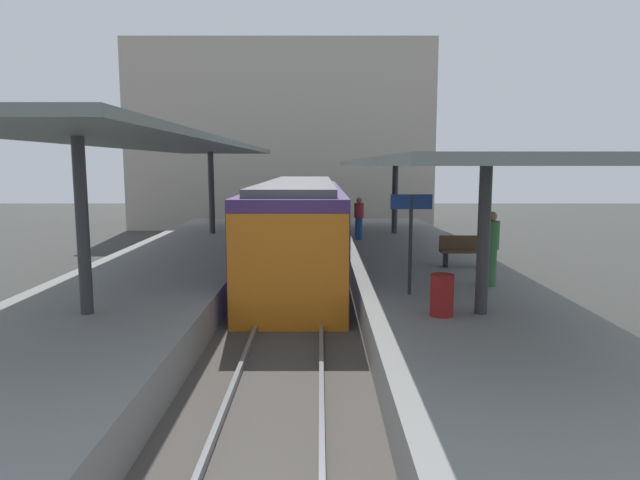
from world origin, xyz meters
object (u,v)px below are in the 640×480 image
(passenger_near_bench, at_px, (357,218))
(passenger_mid_platform, at_px, (489,247))
(platform_bench, at_px, (463,250))
(litter_bin, at_px, (440,295))
(platform_sign, at_px, (409,221))
(commuter_train, at_px, (298,227))

(passenger_near_bench, height_order, passenger_mid_platform, passenger_mid_platform)
(platform_bench, distance_m, litter_bin, 5.49)
(litter_bin, distance_m, passenger_mid_platform, 3.17)
(platform_sign, xyz_separation_m, passenger_near_bench, (-0.50, 9.02, -0.79))
(passenger_near_bench, distance_m, passenger_mid_platform, 8.55)
(commuter_train, xyz_separation_m, litter_bin, (3.00, -8.79, -0.33))
(platform_sign, bearing_deg, passenger_near_bench, 93.17)
(passenger_mid_platform, bearing_deg, platform_sign, -157.26)
(passenger_near_bench, xyz_separation_m, passenger_mid_platform, (2.54, -8.17, 0.08))
(passenger_near_bench, relative_size, passenger_mid_platform, 0.92)
(platform_sign, bearing_deg, platform_bench, 58.57)
(platform_bench, height_order, passenger_near_bench, passenger_near_bench)
(commuter_train, height_order, platform_bench, commuter_train)
(passenger_near_bench, bearing_deg, platform_bench, -65.09)
(platform_bench, distance_m, passenger_near_bench, 6.17)
(litter_bin, bearing_deg, platform_bench, 71.20)
(litter_bin, height_order, passenger_mid_platform, passenger_mid_platform)
(platform_sign, xyz_separation_m, litter_bin, (0.33, -1.76, -1.22))
(platform_bench, height_order, platform_sign, platform_sign)
(passenger_mid_platform, bearing_deg, litter_bin, -123.14)
(litter_bin, bearing_deg, passenger_mid_platform, 56.86)
(litter_bin, height_order, passenger_near_bench, passenger_near_bench)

